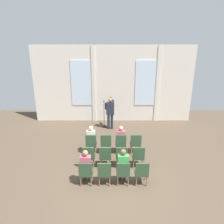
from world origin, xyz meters
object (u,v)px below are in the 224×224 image
object	(u,v)px
chair_r2_c3	(141,172)
chair_r2_c0	(86,172)
chair_r2_c1	(104,172)
chair_r1_c1	(105,155)
mic_stand	(104,121)
chair_r1_c2	(122,155)
chair_r1_c3	(138,155)
audience_r2_c2	(123,165)
chair_r2_c2	(123,172)
chair_r0_c0	(91,142)
audience_r0_c0	(91,138)
chair_r0_c2	(121,142)
speaker	(110,111)
audience_r2_c0	(86,165)
chair_r0_c1	(106,142)
chair_r1_c0	(89,155)
audience_r0_c2	(121,138)
chair_r0_c3	(135,142)

from	to	relation	value
chair_r2_c3	chair_r2_c0	bearing A→B (deg)	180.00
chair_r2_c1	chair_r1_c1	bearing A→B (deg)	90.00
mic_stand	chair_r1_c2	bearing A→B (deg)	-78.19
chair_r1_c3	audience_r2_c2	size ratio (longest dim) A/B	0.68
chair_r1_c1	chair_r2_c2	distance (m)	1.25
chair_r0_c0	chair_r1_c1	xyz separation A→B (m)	(0.64, -1.07, 0.00)
chair_r2_c2	audience_r0_c0	bearing A→B (deg)	120.10
chair_r0_c2	chair_r2_c3	size ratio (longest dim) A/B	1.00
speaker	chair_r1_c1	bearing A→B (deg)	-92.54
audience_r2_c0	chair_r2_c3	size ratio (longest dim) A/B	1.43
chair_r0_c0	chair_r0_c1	xyz separation A→B (m)	(0.64, 0.00, 0.00)
chair_r1_c0	audience_r2_c0	distance (m)	1.01
chair_r0_c0	chair_r2_c1	bearing A→B (deg)	-73.24
chair_r1_c1	chair_r1_c0	bearing A→B (deg)	180.00
chair_r2_c0	chair_r0_c1	bearing A→B (deg)	73.24
chair_r0_c0	chair_r2_c3	world-z (taller)	same
chair_r1_c3	chair_r2_c0	xyz separation A→B (m)	(-1.93, -1.07, 0.00)
audience_r2_c2	chair_r1_c2	bearing A→B (deg)	90.00
mic_stand	audience_r0_c2	size ratio (longest dim) A/B	1.21
chair_r1_c2	chair_r2_c3	distance (m)	1.25
audience_r0_c2	audience_r2_c0	xyz separation A→B (m)	(-1.29, -2.14, 0.03)
chair_r0_c2	chair_r1_c3	bearing A→B (deg)	-58.94
chair_r2_c2	chair_r1_c0	bearing A→B (deg)	140.30
mic_stand	chair_r2_c1	size ratio (longest dim) A/B	1.65
audience_r0_c2	chair_r1_c1	distance (m)	1.33
speaker	chair_r0_c2	distance (m)	2.73
audience_r0_c2	audience_r2_c2	xyz separation A→B (m)	(0.00, -2.14, 0.05)
audience_r2_c2	audience_r0_c2	bearing A→B (deg)	90.00
speaker	chair_r2_c2	xyz separation A→B (m)	(0.48, -4.78, -0.48)
chair_r2_c1	chair_r2_c3	size ratio (longest dim) A/B	1.00
audience_r0_c0	mic_stand	bearing A→B (deg)	80.32
chair_r1_c3	chair_r2_c3	world-z (taller)	same
chair_r0_c1	audience_r2_c0	bearing A→B (deg)	-107.37
chair_r0_c3	chair_r2_c1	world-z (taller)	same
audience_r2_c0	chair_r1_c3	bearing A→B (deg)	27.11
mic_stand	chair_r1_c2	xyz separation A→B (m)	(0.82, -3.90, 0.20)
audience_r0_c0	audience_r2_c2	distance (m)	2.50
chair_r0_c0	chair_r1_c2	size ratio (longest dim) A/B	1.00
chair_r2_c0	chair_r0_c3	bearing A→B (deg)	47.91
chair_r2_c3	chair_r0_c3	bearing A→B (deg)	90.00
mic_stand	chair_r2_c2	bearing A→B (deg)	-80.67
chair_r0_c3	audience_r2_c2	distance (m)	2.17
chair_r0_c0	chair_r1_c1	bearing A→B (deg)	-58.94
chair_r0_c1	audience_r2_c0	world-z (taller)	audience_r2_c0
chair_r0_c3	chair_r1_c1	bearing A→B (deg)	-140.30
audience_r0_c0	audience_r2_c0	distance (m)	2.14
chair_r2_c2	chair_r0_c3	bearing A→B (deg)	73.24
mic_stand	chair_r2_c3	xyz separation A→B (m)	(1.46, -4.97, 0.20)
audience_r0_c0	chair_r2_c1	distance (m)	2.32
chair_r0_c1	chair_r2_c0	distance (m)	2.23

